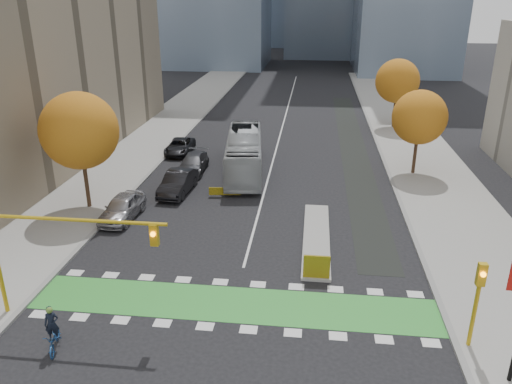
% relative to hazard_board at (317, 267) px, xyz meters
% --- Properties ---
extents(ground, '(300.00, 300.00, 0.00)m').
position_rel_hazard_board_xyz_m(ground, '(-4.00, -4.20, -0.80)').
color(ground, black).
rests_on(ground, ground).
extents(sidewalk_west, '(7.00, 120.00, 0.15)m').
position_rel_hazard_board_xyz_m(sidewalk_west, '(-17.50, 15.80, -0.73)').
color(sidewalk_west, gray).
rests_on(sidewalk_west, ground).
extents(sidewalk_east, '(7.00, 120.00, 0.15)m').
position_rel_hazard_board_xyz_m(sidewalk_east, '(9.50, 15.80, -0.73)').
color(sidewalk_east, gray).
rests_on(sidewalk_east, ground).
extents(curb_west, '(0.30, 120.00, 0.16)m').
position_rel_hazard_board_xyz_m(curb_west, '(-14.00, 15.80, -0.73)').
color(curb_west, gray).
rests_on(curb_west, ground).
extents(curb_east, '(0.30, 120.00, 0.16)m').
position_rel_hazard_board_xyz_m(curb_east, '(6.00, 15.80, -0.73)').
color(curb_east, gray).
rests_on(curb_east, ground).
extents(bike_crossing, '(20.00, 3.00, 0.01)m').
position_rel_hazard_board_xyz_m(bike_crossing, '(-4.00, -2.70, -0.79)').
color(bike_crossing, green).
rests_on(bike_crossing, ground).
extents(centre_line, '(0.15, 70.00, 0.01)m').
position_rel_hazard_board_xyz_m(centre_line, '(-4.00, 35.80, -0.80)').
color(centre_line, silver).
rests_on(centre_line, ground).
extents(bike_lane_paint, '(2.50, 50.00, 0.01)m').
position_rel_hazard_board_xyz_m(bike_lane_paint, '(3.50, 25.80, -0.80)').
color(bike_lane_paint, black).
rests_on(bike_lane_paint, ground).
extents(median_island, '(1.60, 10.00, 0.16)m').
position_rel_hazard_board_xyz_m(median_island, '(0.00, 4.80, -0.72)').
color(median_island, gray).
rests_on(median_island, ground).
extents(hazard_board, '(1.40, 0.12, 1.30)m').
position_rel_hazard_board_xyz_m(hazard_board, '(0.00, 0.00, 0.00)').
color(hazard_board, yellow).
rests_on(hazard_board, median_island).
extents(tree_west, '(5.20, 5.20, 8.22)m').
position_rel_hazard_board_xyz_m(tree_west, '(-16.00, 7.80, 4.82)').
color(tree_west, '#332114').
rests_on(tree_west, ground).
extents(tree_east_near, '(4.40, 4.40, 7.08)m').
position_rel_hazard_board_xyz_m(tree_east_near, '(8.00, 17.80, 4.06)').
color(tree_east_near, '#332114').
rests_on(tree_east_near, ground).
extents(tree_east_far, '(4.80, 4.80, 7.65)m').
position_rel_hazard_board_xyz_m(tree_east_far, '(8.50, 33.80, 4.44)').
color(tree_east_far, '#332114').
rests_on(tree_east_far, ground).
extents(traffic_signal_west, '(8.53, 0.56, 5.20)m').
position_rel_hazard_board_xyz_m(traffic_signal_west, '(-11.93, -4.71, 3.23)').
color(traffic_signal_west, '#BF9914').
rests_on(traffic_signal_west, ground).
extents(traffic_signal_east, '(0.35, 0.43, 4.10)m').
position_rel_hazard_board_xyz_m(traffic_signal_east, '(6.50, -4.71, 1.93)').
color(traffic_signal_east, '#BF9914').
rests_on(traffic_signal_east, ground).
extents(cyclist, '(1.14, 1.92, 2.09)m').
position_rel_hazard_board_xyz_m(cyclist, '(-11.00, -6.85, -0.10)').
color(cyclist, navy).
rests_on(cyclist, ground).
extents(bus, '(4.16, 12.23, 3.34)m').
position_rel_hazard_board_xyz_m(bus, '(-6.16, 16.71, 0.87)').
color(bus, '#A9AEB1').
rests_on(bus, ground).
extents(parked_car_a, '(2.14, 4.84, 1.62)m').
position_rel_hazard_board_xyz_m(parked_car_a, '(-12.98, 6.35, 0.01)').
color(parked_car_a, '#A0A0A5').
rests_on(parked_car_a, ground).
extents(parked_car_b, '(2.08, 5.17, 1.67)m').
position_rel_hazard_board_xyz_m(parked_car_b, '(-10.50, 11.35, 0.03)').
color(parked_car_b, black).
rests_on(parked_car_b, ground).
extents(parked_car_c, '(2.16, 5.10, 1.47)m').
position_rel_hazard_board_xyz_m(parked_car_c, '(-10.50, 16.35, -0.07)').
color(parked_car_c, '#434448').
rests_on(parked_car_c, ground).
extents(parked_car_d, '(2.38, 4.93, 1.35)m').
position_rel_hazard_board_xyz_m(parked_car_d, '(-13.00, 21.35, -0.12)').
color(parked_car_d, black).
rests_on(parked_car_d, ground).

